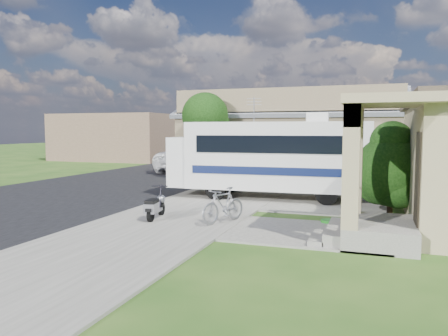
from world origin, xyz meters
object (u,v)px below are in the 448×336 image
(motorhome, at_px, (271,156))
(van, at_px, (225,154))
(pickup_truck, at_px, (197,158))
(garden_hose, at_px, (329,224))
(scooter, at_px, (155,207))
(bicycle, at_px, (223,207))
(shrub, at_px, (393,168))

(motorhome, xyz_separation_m, van, (-7.18, 15.33, -0.87))
(pickup_truck, bearing_deg, garden_hose, 132.07)
(pickup_truck, bearing_deg, scooter, 114.96)
(pickup_truck, bearing_deg, bicycle, 122.34)
(garden_hose, bearing_deg, bicycle, -169.12)
(scooter, xyz_separation_m, pickup_truck, (-4.64, 14.24, 0.44))
(bicycle, distance_m, garden_hose, 2.91)
(motorhome, relative_size, van, 1.40)
(bicycle, relative_size, pickup_truck, 0.26)
(motorhome, height_order, shrub, motorhome)
(garden_hose, bearing_deg, motorhome, 120.89)
(bicycle, bearing_deg, pickup_truck, 139.75)
(shrub, bearing_deg, scooter, -155.27)
(shrub, xyz_separation_m, bicycle, (-4.50, -2.81, -1.00))
(van, bearing_deg, motorhome, -74.86)
(motorhome, height_order, bicycle, motorhome)
(pickup_truck, relative_size, van, 1.15)
(shrub, bearing_deg, van, 123.33)
(scooter, relative_size, van, 0.26)
(motorhome, height_order, van, motorhome)
(shrub, distance_m, van, 20.91)
(bicycle, xyz_separation_m, van, (-6.98, 20.27, 0.30))
(shrub, relative_size, bicycle, 1.79)
(shrub, distance_m, scooter, 7.28)
(shrub, distance_m, pickup_truck, 15.86)
(bicycle, distance_m, pickup_truck, 15.56)
(motorhome, distance_m, scooter, 5.74)
(motorhome, xyz_separation_m, pickup_truck, (-6.88, 9.10, -0.78))
(motorhome, relative_size, shrub, 2.60)
(scooter, bearing_deg, pickup_truck, 98.28)
(pickup_truck, distance_m, van, 6.24)
(shrub, xyz_separation_m, garden_hose, (-1.67, -2.27, -1.40))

